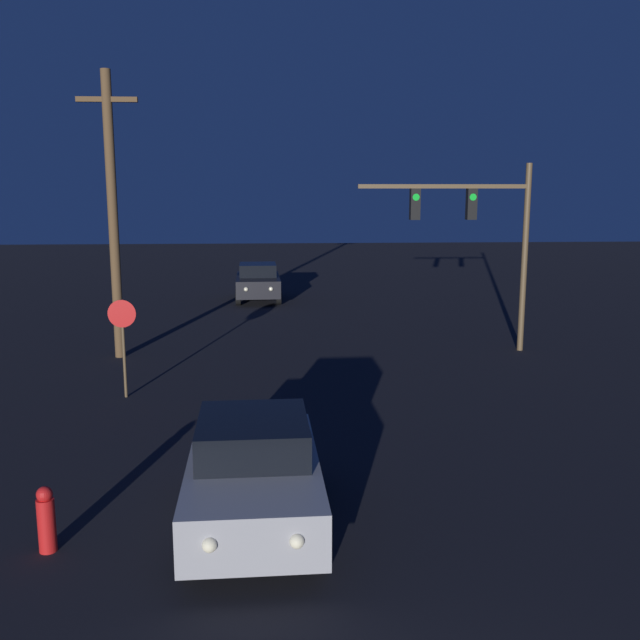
% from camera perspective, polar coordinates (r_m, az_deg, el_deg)
% --- Properties ---
extents(car_near, '(1.99, 4.00, 1.60)m').
position_cam_1_polar(car_near, '(10.56, -5.33, -12.12)').
color(car_near, '#99999E').
rests_on(car_near, ground_plane).
extents(car_far, '(2.00, 4.01, 1.60)m').
position_cam_1_polar(car_far, '(31.34, -4.98, 3.06)').
color(car_far, black).
rests_on(car_far, ground_plane).
extents(traffic_signal_mast, '(5.10, 0.30, 5.58)m').
position_cam_1_polar(traffic_signal_mast, '(21.63, 12.75, 7.33)').
color(traffic_signal_mast, brown).
rests_on(traffic_signal_mast, ground_plane).
extents(stop_sign, '(0.65, 0.07, 2.33)m').
position_cam_1_polar(stop_sign, '(17.16, -15.50, -0.82)').
color(stop_sign, brown).
rests_on(stop_sign, ground_plane).
extents(utility_pole, '(1.66, 0.28, 8.06)m').
position_cam_1_polar(utility_pole, '(21.14, -16.25, 8.27)').
color(utility_pole, brown).
rests_on(utility_pole, ground_plane).
extents(fire_hydrant, '(0.24, 0.24, 0.93)m').
position_cam_1_polar(fire_hydrant, '(10.66, -21.05, -14.66)').
color(fire_hydrant, red).
rests_on(fire_hydrant, ground_plane).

